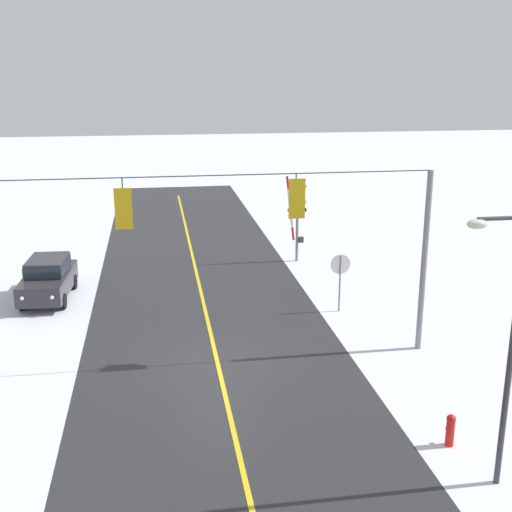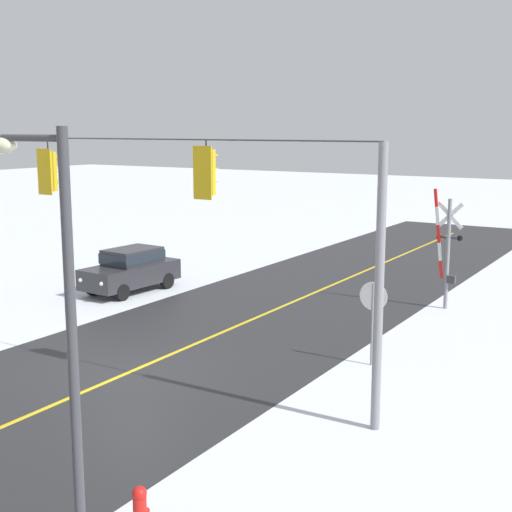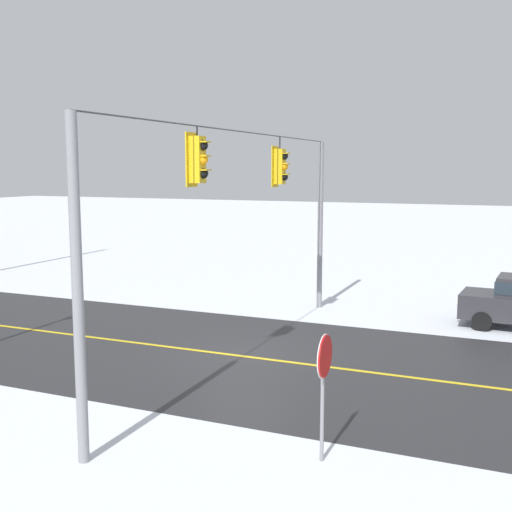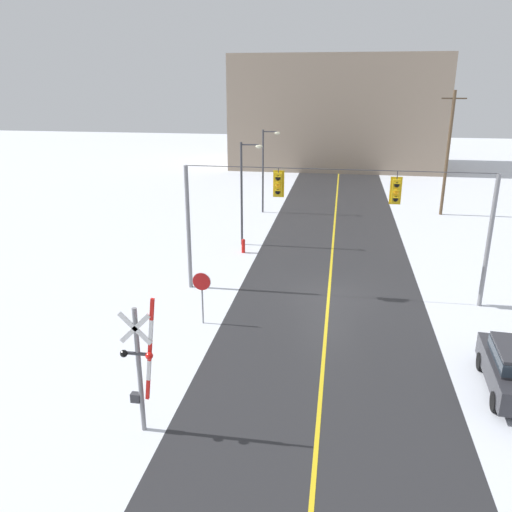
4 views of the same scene
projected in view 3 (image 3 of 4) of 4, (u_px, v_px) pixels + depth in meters
The scene contains 5 objects.
ground_plane at pixel (244, 357), 17.86m from camera, with size 160.00×160.00×0.00m, color silver.
road_asphalt at pixel (71, 335), 20.19m from camera, with size 9.00×80.00×0.01m, color #28282B.
lane_centre_line at pixel (71, 335), 20.19m from camera, with size 0.14×72.00×0.01m, color gold.
signal_span at pixel (244, 212), 17.33m from camera, with size 14.20×0.47×6.22m.
stop_sign at pixel (324, 369), 11.27m from camera, with size 0.80×0.09×2.35m.
Camera 3 is at (-15.78, -7.12, 5.24)m, focal length 44.76 mm.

